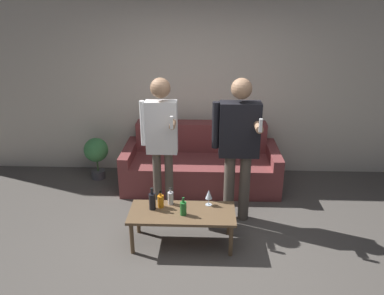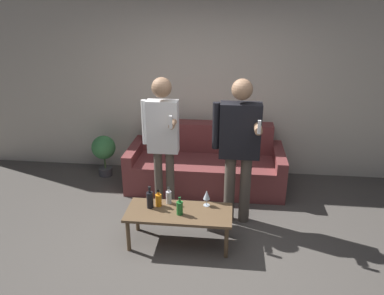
{
  "view_description": "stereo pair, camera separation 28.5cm",
  "coord_description": "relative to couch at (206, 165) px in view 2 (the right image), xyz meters",
  "views": [
    {
      "loc": [
        0.04,
        -3.11,
        2.5
      ],
      "look_at": [
        -0.11,
        0.8,
        0.95
      ],
      "focal_mm": 35.0,
      "sensor_mm": 36.0,
      "label": 1
    },
    {
      "loc": [
        0.33,
        -3.09,
        2.5
      ],
      "look_at": [
        -0.11,
        0.8,
        0.95
      ],
      "focal_mm": 35.0,
      "sensor_mm": 36.0,
      "label": 2
    }
  ],
  "objects": [
    {
      "name": "ground_plane",
      "position": [
        0.02,
        -1.79,
        -0.3
      ],
      "size": [
        16.0,
        16.0,
        0.0
      ],
      "primitive_type": "plane",
      "color": "#514C47"
    },
    {
      "name": "wall_back",
      "position": [
        0.02,
        0.51,
        1.05
      ],
      "size": [
        8.0,
        0.06,
        2.7
      ],
      "color": "beige",
      "rests_on": "ground_plane"
    },
    {
      "name": "couch",
      "position": [
        0.0,
        0.0,
        0.0
      ],
      "size": [
        2.16,
        0.91,
        0.85
      ],
      "color": "brown",
      "rests_on": "ground_plane"
    },
    {
      "name": "coffee_table",
      "position": [
        -0.18,
        -1.46,
        0.05
      ],
      "size": [
        1.13,
        0.48,
        0.4
      ],
      "color": "brown",
      "rests_on": "ground_plane"
    },
    {
      "name": "bottle_orange",
      "position": [
        -0.16,
        -1.51,
        0.17
      ],
      "size": [
        0.07,
        0.07,
        0.2
      ],
      "color": "#23752D",
      "rests_on": "coffee_table"
    },
    {
      "name": "bottle_green",
      "position": [
        -0.5,
        -1.41,
        0.19
      ],
      "size": [
        0.07,
        0.07,
        0.25
      ],
      "color": "black",
      "rests_on": "coffee_table"
    },
    {
      "name": "bottle_dark",
      "position": [
        -0.31,
        -1.29,
        0.17
      ],
      "size": [
        0.06,
        0.06,
        0.2
      ],
      "color": "silver",
      "rests_on": "coffee_table"
    },
    {
      "name": "bottle_yellow",
      "position": [
        -0.41,
        -1.37,
        0.17
      ],
      "size": [
        0.07,
        0.07,
        0.19
      ],
      "color": "orange",
      "rests_on": "coffee_table"
    },
    {
      "name": "wine_glass_near",
      "position": [
        0.11,
        -1.3,
        0.22
      ],
      "size": [
        0.07,
        0.07,
        0.18
      ],
      "color": "silver",
      "rests_on": "coffee_table"
    },
    {
      "name": "person_standing_left",
      "position": [
        -0.45,
        -0.85,
        0.74
      ],
      "size": [
        0.43,
        0.42,
        1.71
      ],
      "color": "brown",
      "rests_on": "ground_plane"
    },
    {
      "name": "person_standing_right",
      "position": [
        0.44,
        -0.93,
        0.71
      ],
      "size": [
        0.54,
        0.45,
        1.73
      ],
      "color": "brown",
      "rests_on": "ground_plane"
    },
    {
      "name": "potted_plant",
      "position": [
        -1.54,
        0.11,
        0.11
      ],
      "size": [
        0.35,
        0.35,
        0.63
      ],
      "color": "#4C4C51",
      "rests_on": "ground_plane"
    }
  ]
}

